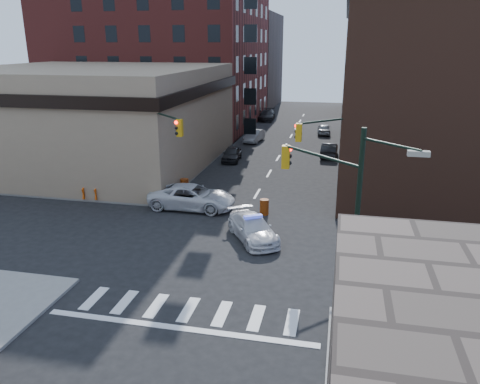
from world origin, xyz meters
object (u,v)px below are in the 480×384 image
at_px(police_car, 253,228).
at_px(barrel_bank, 185,186).
at_px(parked_car_enear, 329,150).
at_px(pedestrian_b, 141,185).
at_px(pedestrian_a, 108,185).
at_px(pickup, 192,197).
at_px(barricade_se_a, 354,325).
at_px(barrel_road, 264,207).
at_px(parked_car_wfar, 254,136).
at_px(parked_car_wnear, 232,154).
at_px(barricade_nw_a, 162,194).

bearing_deg(police_car, barrel_bank, 100.07).
relative_size(parked_car_enear, pedestrian_b, 2.61).
bearing_deg(pedestrian_a, barrel_bank, 61.12).
distance_m(pickup, pedestrian_b, 4.70).
bearing_deg(barrel_bank, barricade_se_a, -52.56).
relative_size(police_car, pedestrian_a, 2.74).
height_order(pickup, barrel_road, pickup).
bearing_deg(parked_car_wfar, parked_car_enear, -26.36).
distance_m(police_car, parked_car_wnear, 19.42).
height_order(parked_car_wnear, barricade_se_a, parked_car_wnear).
xyz_separation_m(barrel_road, barrel_bank, (-6.77, 3.35, 0.03)).
xyz_separation_m(parked_car_enear, barrel_bank, (-10.49, -14.70, -0.15)).
distance_m(pedestrian_b, barricade_nw_a, 1.91).
height_order(police_car, pickup, pickup).
distance_m(parked_car_wnear, parked_car_enear, 10.04).
relative_size(barricade_se_a, barricade_nw_a, 0.96).
height_order(police_car, pedestrian_a, pedestrian_a).
relative_size(parked_car_wfar, barrel_road, 3.95).
xyz_separation_m(barrel_road, barricade_se_a, (5.72, -12.96, 0.02)).
bearing_deg(pedestrian_b, barricade_se_a, -63.20).
bearing_deg(barrel_road, parked_car_wfar, 102.11).
bearing_deg(parked_car_enear, barrel_bank, 56.46).
xyz_separation_m(pedestrian_a, barrel_bank, (5.15, 2.36, -0.46)).
bearing_deg(parked_car_enear, barricade_nw_a, 57.68).
distance_m(pickup, parked_car_enear, 19.95).
xyz_separation_m(pickup, parked_car_wnear, (-0.46, 14.12, -0.16)).
bearing_deg(police_car, barricade_se_a, -88.31).
bearing_deg(pedestrian_b, parked_car_enear, 31.41).
bearing_deg(barricade_se_a, police_car, 28.28).
height_order(parked_car_wfar, barricade_nw_a, parked_car_wfar).
height_order(pickup, parked_car_enear, pickup).
distance_m(parked_car_enear, barrel_bank, 18.06).
bearing_deg(barrel_bank, parked_car_enear, 54.49).
relative_size(pedestrian_a, barricade_se_a, 1.61).
distance_m(parked_car_enear, barricade_nw_a, 20.39).
xyz_separation_m(pedestrian_a, pedestrian_b, (2.33, 0.64, -0.04)).
bearing_deg(barricade_se_a, pickup, 34.57).
bearing_deg(barricade_nw_a, pedestrian_a, -179.87).
bearing_deg(parked_car_wfar, barricade_se_a, -66.31).
bearing_deg(parked_car_wnear, barricade_nw_a, -103.10).
bearing_deg(barrel_bank, pickup, -62.73).
xyz_separation_m(pedestrian_b, barricade_nw_a, (1.82, -0.42, -0.41)).
distance_m(barrel_road, barricade_nw_a, 7.87).
distance_m(parked_car_wnear, barricade_nw_a, 13.26).
xyz_separation_m(police_car, barricade_nw_a, (-7.80, 5.50, -0.12)).
bearing_deg(police_car, pickup, 107.56).
xyz_separation_m(parked_car_wfar, barrel_road, (5.14, -23.95, -0.16)).
distance_m(pedestrian_a, barrel_road, 11.97).
height_order(barrel_bank, barricade_se_a, barrel_bank).
xyz_separation_m(pickup, pedestrian_b, (-4.46, 1.46, 0.14)).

